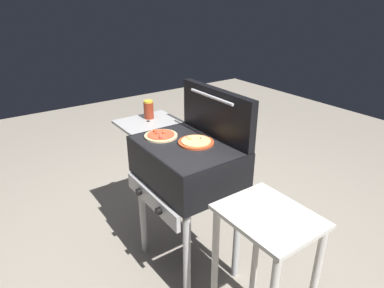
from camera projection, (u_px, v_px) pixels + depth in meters
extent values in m
plane|color=gray|center=(188.00, 262.00, 2.34)|extent=(8.00, 8.00, 0.00)
cube|color=black|center=(187.00, 162.00, 2.02)|extent=(0.64, 0.48, 0.24)
cube|color=black|center=(187.00, 145.00, 1.97)|extent=(0.61, 0.46, 0.01)
cube|color=#AAAAAA|center=(148.00, 122.00, 2.33)|extent=(0.32, 0.41, 0.02)
cube|color=#AAAAAA|center=(149.00, 137.00, 2.38)|extent=(0.02, 0.02, 0.24)
cube|color=#AAAAAA|center=(152.00, 200.00, 1.96)|extent=(0.58, 0.02, 0.10)
cylinder|color=black|center=(139.00, 192.00, 2.03)|extent=(0.04, 0.02, 0.04)
cylinder|color=black|center=(158.00, 211.00, 1.85)|extent=(0.04, 0.02, 0.04)
cylinder|color=#AAAAAA|center=(143.00, 213.00, 2.31)|extent=(0.04, 0.04, 0.66)
cylinder|color=#AAAAAA|center=(187.00, 260.00, 1.90)|extent=(0.04, 0.04, 0.66)
cylinder|color=#AAAAAA|center=(188.00, 196.00, 2.50)|extent=(0.04, 0.04, 0.66)
cylinder|color=#AAAAAA|center=(237.00, 235.00, 2.10)|extent=(0.04, 0.04, 0.66)
cube|color=black|center=(216.00, 113.00, 2.02)|extent=(0.63, 0.05, 0.30)
cylinder|color=#B7B7BC|center=(211.00, 97.00, 1.95)|extent=(0.38, 0.02, 0.02)
cylinder|color=beige|center=(161.00, 136.00, 2.07)|extent=(0.20, 0.20, 0.01)
cylinder|color=#D14C2D|center=(161.00, 134.00, 2.07)|extent=(0.17, 0.17, 0.01)
sphere|color=#A9432D|center=(157.00, 133.00, 2.07)|extent=(0.02, 0.02, 0.02)
sphere|color=#B64E34|center=(161.00, 136.00, 2.03)|extent=(0.02, 0.02, 0.02)
sphere|color=#EF4A25|center=(155.00, 131.00, 2.10)|extent=(0.02, 0.02, 0.02)
sphere|color=#B65431|center=(164.00, 133.00, 2.08)|extent=(0.02, 0.02, 0.02)
sphere|color=#BD4432|center=(161.00, 137.00, 2.01)|extent=(0.02, 0.02, 0.02)
cylinder|color=#C64723|center=(196.00, 142.00, 1.98)|extent=(0.21, 0.21, 0.01)
cylinder|color=#EDD17A|center=(196.00, 141.00, 1.98)|extent=(0.17, 0.17, 0.01)
sphere|color=#F2D166|center=(191.00, 139.00, 1.99)|extent=(0.02, 0.02, 0.02)
sphere|color=tan|center=(202.00, 138.00, 2.00)|extent=(0.02, 0.02, 0.02)
sphere|color=#CBDD7C|center=(192.00, 138.00, 2.00)|extent=(0.03, 0.03, 0.03)
sphere|color=tan|center=(188.00, 137.00, 2.01)|extent=(0.02, 0.02, 0.02)
cylinder|color=maroon|center=(149.00, 110.00, 2.36)|extent=(0.07, 0.07, 0.12)
cylinder|color=gold|center=(148.00, 101.00, 2.34)|extent=(0.06, 0.06, 0.01)
cube|color=beige|center=(269.00, 216.00, 1.52)|extent=(0.44, 0.36, 0.02)
cylinder|color=beige|center=(215.00, 271.00, 1.75)|extent=(0.04, 0.04, 0.77)
cylinder|color=beige|center=(256.00, 248.00, 1.91)|extent=(0.04, 0.04, 0.77)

